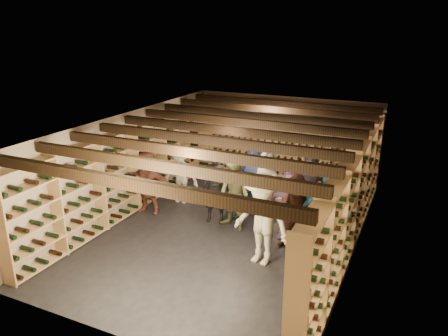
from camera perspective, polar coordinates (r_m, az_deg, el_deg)
The scene contains 22 objects.
ground at distance 10.01m, azimuth 0.77°, elevation -7.78°, with size 8.00×8.00×0.00m, color black.
walls at distance 9.54m, azimuth 0.80°, elevation -1.31°, with size 5.52×8.02×2.40m.
ceiling at distance 9.20m, azimuth 0.83°, elevation 5.73°, with size 5.50×8.00×0.01m, color beige.
ceiling_joists at distance 9.23m, azimuth 0.83°, elevation 4.89°, with size 5.40×7.12×0.18m.
wine_rack_left at distance 10.83m, azimuth -11.69°, elevation 0.05°, with size 0.32×7.50×2.15m.
wine_rack_right at distance 8.92m, azimuth 16.07°, elevation -4.39°, with size 0.32×7.50×2.15m.
wine_rack_back at distance 13.01m, azimuth 7.77°, elevation 3.38°, with size 4.70×0.30×2.15m.
crate_stack_left at distance 10.95m, azimuth 4.34°, elevation -3.99°, with size 0.51×0.34×0.51m.
crate_stack_right at distance 12.25m, azimuth 4.54°, elevation -1.07°, with size 0.51×0.34×0.68m.
crate_loose at distance 11.39m, azimuth 7.53°, elevation -4.10°, with size 0.50×0.33×0.17m, color tan.
person_1 at distance 9.97m, azimuth -1.12°, elevation -2.50°, with size 0.63×0.41×1.72m, color black.
person_2 at distance 9.67m, azimuth 1.37°, elevation -3.63°, with size 0.77×0.60×1.59m, color brown.
person_3 at distance 8.30m, azimuth 4.95°, elevation -6.68°, with size 1.18×0.68×1.83m, color #C2B994.
person_4 at distance 8.77m, azimuth 13.09°, elevation -5.94°, with size 1.03×0.43×1.76m, color #165476.
person_5 at distance 10.70m, azimuth -9.96°, elevation -1.79°, with size 1.43×0.46×1.54m, color brown.
person_6 at distance 10.49m, azimuth 4.09°, elevation -1.29°, with size 0.87×0.57×1.78m, color #1D274B.
person_7 at distance 9.37m, azimuth 5.51°, elevation -3.43°, with size 0.69×0.45×1.89m, color gray.
person_8 at distance 8.89m, azimuth 9.55°, elevation -5.88°, with size 0.78×0.61×1.61m, color #4B271B.
person_9 at distance 11.17m, azimuth -5.70°, elevation -0.84°, with size 0.97×0.56×1.50m, color #BCB9AB.
person_10 at distance 10.33m, azimuth 1.29°, elevation -2.35°, with size 0.89×0.37×1.51m, color #284E38.
person_11 at distance 9.38m, azimuth 8.82°, elevation -4.53°, with size 1.48×0.47×1.60m, color #8E5E8E.
person_12 at distance 10.38m, azimuth 11.05°, elevation -2.03°, with size 0.83×0.54×1.71m, color #38373D.
Camera 1 is at (3.68, -8.18, 4.44)m, focal length 35.00 mm.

